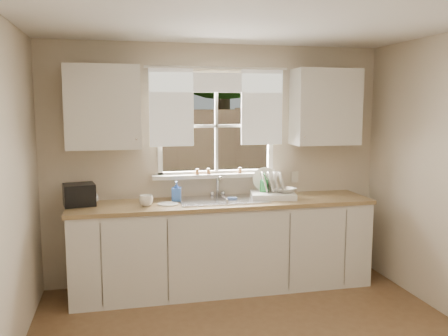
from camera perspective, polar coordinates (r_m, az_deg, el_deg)
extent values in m
cube|color=beige|center=(5.17, -0.86, -6.94)|extent=(3.60, 0.02, 1.15)
cube|color=beige|center=(5.03, -0.90, 12.77)|extent=(3.60, 0.02, 0.35)
cube|color=beige|center=(4.90, -14.79, 4.75)|extent=(1.20, 0.02, 1.00)
cube|color=beige|center=(5.39, 11.76, 5.07)|extent=(1.20, 0.02, 1.00)
cube|color=silver|center=(3.14, 7.06, 19.12)|extent=(3.60, 4.00, 0.02)
cube|color=white|center=(5.07, -0.92, -0.59)|extent=(1.30, 0.06, 0.05)
cube|color=white|center=(5.03, -0.95, 10.76)|extent=(1.30, 0.06, 0.05)
cube|color=white|center=(4.94, -7.79, 4.95)|extent=(0.05, 0.06, 1.05)
cube|color=white|center=(5.18, 5.59, 5.10)|extent=(0.05, 0.06, 1.05)
cube|color=white|center=(5.03, -0.93, 5.06)|extent=(0.03, 0.04, 1.00)
cube|color=white|center=(5.03, -0.93, 5.06)|extent=(1.20, 0.04, 0.03)
cube|color=white|center=(5.02, -0.78, -0.91)|extent=(1.38, 0.14, 0.04)
cylinder|color=white|center=(4.96, -0.76, 11.97)|extent=(1.50, 0.02, 0.02)
cube|color=silver|center=(4.88, -6.34, 7.29)|extent=(0.45, 0.02, 0.80)
cube|color=silver|center=(5.08, 4.58, 7.32)|extent=(0.45, 0.02, 0.80)
cube|color=silver|center=(4.96, -0.78, 10.23)|extent=(1.40, 0.02, 0.20)
cube|color=silver|center=(4.91, -0.08, -9.44)|extent=(3.00, 0.62, 0.87)
cube|color=olive|center=(4.79, -0.08, -4.23)|extent=(3.04, 0.65, 0.04)
cube|color=silver|center=(4.72, -14.33, 7.10)|extent=(0.70, 0.33, 0.80)
cube|color=silver|center=(5.20, 12.11, 7.18)|extent=(0.70, 0.33, 0.80)
cube|color=beige|center=(5.30, 8.51, -1.08)|extent=(0.08, 0.01, 0.12)
cylinder|color=brown|center=(4.95, -3.23, -0.45)|extent=(0.04, 0.04, 0.06)
cylinder|color=brown|center=(5.05, 1.93, -0.29)|extent=(0.04, 0.04, 0.06)
cylinder|color=brown|center=(4.97, -1.86, -0.41)|extent=(0.04, 0.04, 0.06)
cube|color=#335421|center=(10.13, -6.71, -3.26)|extent=(20.00, 10.00, 0.02)
cube|color=#8F6B4F|center=(8.02, -5.29, 0.58)|extent=(8.00, 0.10, 1.80)
cube|color=maroon|center=(11.42, -13.61, 3.47)|extent=(3.00, 3.00, 2.20)
cube|color=black|center=(11.41, -13.81, 9.75)|extent=(3.20, 3.20, 0.30)
cylinder|color=#423021|center=(11.17, -0.19, 6.16)|extent=(0.36, 0.36, 3.20)
sphere|color=#214716|center=(11.37, -0.20, 18.35)|extent=(4.00, 4.00, 4.00)
sphere|color=#214716|center=(12.74, -6.89, 19.41)|extent=(3.20, 3.20, 3.20)
cube|color=#B7B7BC|center=(4.83, -0.16, -4.85)|extent=(0.84, 0.46, 0.18)
cube|color=#B7B7BC|center=(4.82, -0.16, -3.86)|extent=(0.88, 0.50, 0.01)
cube|color=#B7B7BC|center=(4.82, -0.16, -4.15)|extent=(0.02, 0.41, 0.14)
cylinder|color=silver|center=(5.04, -0.78, -2.14)|extent=(0.03, 0.03, 0.22)
cylinder|color=silver|center=(4.94, -0.59, -1.04)|extent=(0.02, 0.18, 0.02)
sphere|color=silver|center=(5.04, -1.45, -3.07)|extent=(0.05, 0.05, 0.05)
sphere|color=silver|center=(5.06, -0.11, -3.01)|extent=(0.05, 0.05, 0.05)
cube|color=white|center=(4.96, 5.89, -3.27)|extent=(0.51, 0.43, 0.06)
cylinder|color=white|center=(5.03, 4.94, -1.37)|extent=(0.27, 0.13, 0.25)
cylinder|color=white|center=(4.92, 4.88, -1.68)|extent=(0.11, 0.23, 0.22)
cylinder|color=white|center=(4.93, 5.57, -1.68)|extent=(0.11, 0.23, 0.22)
cylinder|color=white|center=(4.94, 6.26, -1.67)|extent=(0.11, 0.23, 0.22)
cylinder|color=white|center=(4.95, 6.95, -1.67)|extent=(0.11, 0.23, 0.22)
imported|color=silver|center=(4.95, 7.43, -2.67)|extent=(0.25, 0.25, 0.05)
imported|color=#2E8F43|center=(4.98, 4.85, -2.09)|extent=(0.12, 0.12, 0.25)
imported|color=blue|center=(4.80, -5.74, -2.78)|extent=(0.11, 0.11, 0.20)
imported|color=#EDEBC3|center=(4.83, -15.65, -3.15)|extent=(0.14, 0.14, 0.17)
cylinder|color=silver|center=(4.65, -6.76, -4.32)|extent=(0.20, 0.20, 0.01)
imported|color=white|center=(4.60, -9.36, -3.90)|extent=(0.17, 0.17, 0.11)
cube|color=black|center=(4.77, -17.03, -3.08)|extent=(0.33, 0.30, 0.21)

